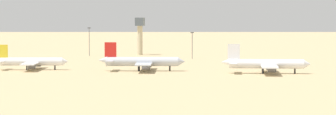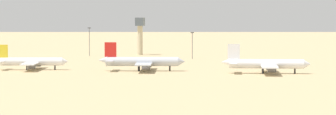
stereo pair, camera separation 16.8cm
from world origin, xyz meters
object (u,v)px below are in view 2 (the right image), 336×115
(parked_jet_yellow_2, at_px, (30,62))
(parked_jet_red_3, at_px, (141,62))
(control_tower, at_px, (140,32))
(light_pole_west, at_px, (192,43))
(parked_jet_white_4, at_px, (265,64))
(light_pole_mid, at_px, (89,40))

(parked_jet_yellow_2, height_order, parked_jet_red_3, parked_jet_red_3)
(control_tower, bearing_deg, light_pole_west, -42.13)
(parked_jet_white_4, height_order, control_tower, control_tower)
(parked_jet_yellow_2, relative_size, parked_jet_white_4, 0.91)
(parked_jet_white_4, distance_m, light_pole_west, 101.21)
(control_tower, xyz_separation_m, light_pole_west, (37.42, -33.84, -5.15))
(parked_jet_red_3, relative_size, light_pole_west, 2.55)
(parked_jet_white_4, xyz_separation_m, light_pole_west, (-44.49, 90.79, 4.63))
(parked_jet_yellow_2, height_order, control_tower, control_tower)
(parked_jet_red_3, relative_size, control_tower, 1.67)
(parked_jet_white_4, height_order, light_pole_mid, light_pole_mid)
(control_tower, bearing_deg, parked_jet_red_3, -77.15)
(parked_jet_red_3, xyz_separation_m, light_pole_west, (9.84, 87.04, 4.55))
(parked_jet_yellow_2, relative_size, control_tower, 1.49)
(parked_jet_red_3, relative_size, light_pole_mid, 2.25)
(parked_jet_yellow_2, distance_m, light_pole_west, 108.31)
(light_pole_west, xyz_separation_m, light_pole_mid, (-65.26, 18.87, 1.05))
(parked_jet_yellow_2, relative_size, light_pole_west, 2.28)
(parked_jet_yellow_2, height_order, parked_jet_white_4, parked_jet_white_4)
(control_tower, bearing_deg, parked_jet_white_4, -56.69)
(parked_jet_red_3, bearing_deg, parked_jet_yellow_2, 173.75)
(control_tower, xyz_separation_m, light_pole_mid, (-27.84, -14.98, -4.10))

